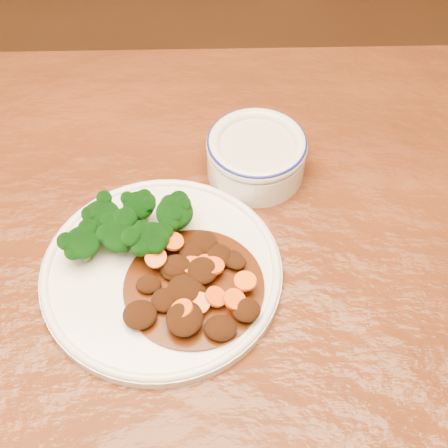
{
  "coord_description": "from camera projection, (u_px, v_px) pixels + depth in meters",
  "views": [
    {
      "loc": [
        0.13,
        -0.4,
        1.38
      ],
      "look_at": [
        0.09,
        0.08,
        0.77
      ],
      "focal_mm": 50.0,
      "sensor_mm": 36.0,
      "label": 1
    }
  ],
  "objects": [
    {
      "name": "dip_bowl",
      "position": [
        256.0,
        154.0,
        0.83
      ],
      "size": [
        0.13,
        0.13,
        0.06
      ],
      "rotation": [
        0.0,
        0.0,
        -0.32
      ],
      "color": "silver",
      "rests_on": "dining_table"
    },
    {
      "name": "dinner_plate",
      "position": [
        161.0,
        271.0,
        0.74
      ],
      "size": [
        0.29,
        0.29,
        0.02
      ],
      "rotation": [
        0.0,
        0.0,
        0.38
      ],
      "color": "white",
      "rests_on": "dining_table"
    },
    {
      "name": "broccoli_florets",
      "position": [
        129.0,
        226.0,
        0.74
      ],
      "size": [
        0.15,
        0.1,
        0.05
      ],
      "color": "olive",
      "rests_on": "dinner_plate"
    },
    {
      "name": "dining_table",
      "position": [
        147.0,
        314.0,
        0.81
      ],
      "size": [
        1.58,
        1.04,
        0.75
      ],
      "rotation": [
        0.0,
        0.0,
        0.09
      ],
      "color": "#5A280F",
      "rests_on": "ground"
    },
    {
      "name": "mince_stew",
      "position": [
        192.0,
        285.0,
        0.71
      ],
      "size": [
        0.16,
        0.16,
        0.03
      ],
      "color": "#471A07",
      "rests_on": "dinner_plate"
    }
  ]
}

